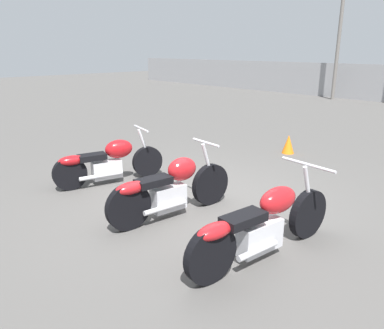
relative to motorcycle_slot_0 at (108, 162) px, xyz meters
name	(u,v)px	position (x,y,z in m)	size (l,w,h in m)	color
ground_plane	(201,202)	(1.72, 0.58, -0.40)	(60.00, 60.00, 0.00)	#514F4C
motorcycle_slot_0	(108,162)	(0.00, 0.00, 0.00)	(0.72, 1.94, 0.93)	black
motorcycle_slot_1	(170,188)	(1.80, -0.09, 0.03)	(0.57, 2.02, 1.00)	black
motorcycle_slot_2	(263,224)	(3.35, -0.05, 0.02)	(0.74, 2.21, 0.99)	black
traffic_cone_near	(288,144)	(1.03, 4.02, -0.19)	(0.28, 0.28, 0.42)	orange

